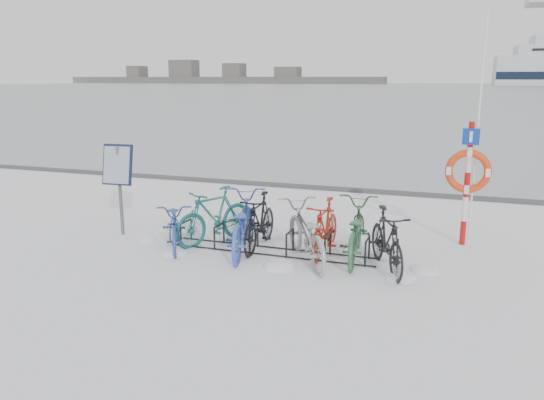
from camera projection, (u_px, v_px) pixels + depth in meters
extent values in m
plane|color=white|center=(272.00, 252.00, 10.03)|extent=(900.00, 900.00, 0.00)
cube|color=#929EA5|center=(445.00, 89.00, 152.92)|extent=(400.00, 298.00, 0.02)
cube|color=#3F3F42|center=(337.00, 189.00, 15.46)|extent=(400.00, 0.25, 0.10)
cylinder|color=black|center=(181.00, 235.00, 10.34)|extent=(0.04, 0.04, 0.44)
cylinder|color=black|center=(191.00, 229.00, 10.75)|extent=(0.04, 0.04, 0.44)
cylinder|color=black|center=(186.00, 222.00, 10.50)|extent=(0.04, 0.44, 0.04)
cylinder|color=black|center=(214.00, 239.00, 10.12)|extent=(0.04, 0.04, 0.44)
cylinder|color=black|center=(224.00, 233.00, 10.52)|extent=(0.04, 0.04, 0.44)
cylinder|color=black|center=(219.00, 225.00, 10.27)|extent=(0.04, 0.44, 0.04)
cylinder|color=black|center=(250.00, 242.00, 9.89)|extent=(0.04, 0.04, 0.44)
cylinder|color=black|center=(258.00, 236.00, 10.30)|extent=(0.04, 0.04, 0.44)
cylinder|color=black|center=(254.00, 228.00, 10.04)|extent=(0.04, 0.44, 0.04)
cylinder|color=black|center=(286.00, 246.00, 9.66)|extent=(0.04, 0.04, 0.44)
cylinder|color=black|center=(293.00, 240.00, 10.07)|extent=(0.04, 0.04, 0.44)
cylinder|color=black|center=(290.00, 232.00, 9.82)|extent=(0.04, 0.44, 0.04)
cylinder|color=black|center=(325.00, 250.00, 9.44)|extent=(0.04, 0.04, 0.44)
cylinder|color=black|center=(330.00, 243.00, 9.84)|extent=(0.04, 0.04, 0.44)
cylinder|color=black|center=(328.00, 235.00, 9.59)|extent=(0.04, 0.44, 0.04)
cylinder|color=black|center=(365.00, 255.00, 9.21)|extent=(0.04, 0.04, 0.44)
cylinder|color=black|center=(369.00, 247.00, 9.62)|extent=(0.04, 0.04, 0.44)
cylinder|color=black|center=(368.00, 239.00, 9.36)|extent=(0.04, 0.44, 0.04)
cylinder|color=black|center=(268.00, 255.00, 9.82)|extent=(4.00, 0.03, 0.03)
cylinder|color=black|center=(275.00, 248.00, 10.23)|extent=(4.00, 0.03, 0.03)
cylinder|color=#595B5E|center=(120.00, 191.00, 10.98)|extent=(0.07, 0.07, 1.84)
cube|color=black|center=(118.00, 165.00, 10.83)|extent=(0.65, 0.28, 0.83)
cube|color=#8C99AD|center=(116.00, 165.00, 10.79)|extent=(0.59, 0.21, 0.74)
cylinder|color=#AD0E0D|center=(463.00, 233.00, 10.45)|extent=(0.11, 0.11, 0.48)
cylinder|color=silver|center=(465.00, 209.00, 10.34)|extent=(0.11, 0.11, 0.48)
cylinder|color=#AD0E0D|center=(467.00, 185.00, 10.23)|extent=(0.11, 0.11, 0.48)
cylinder|color=silver|center=(469.00, 160.00, 10.12)|extent=(0.11, 0.11, 0.48)
cylinder|color=#AD0E0D|center=(471.00, 134.00, 10.01)|extent=(0.11, 0.11, 0.48)
torus|color=red|center=(468.00, 171.00, 10.08)|extent=(0.85, 0.14, 0.85)
cube|color=navy|center=(471.00, 137.00, 9.94)|extent=(0.31, 0.03, 0.31)
cylinder|color=silver|center=(477.00, 133.00, 10.02)|extent=(0.04, 0.04, 4.39)
cube|color=#4B4B4B|center=(217.00, 80.00, 287.09)|extent=(180.00, 12.00, 3.50)
cube|color=#4B4B4B|center=(168.00, 73.00, 295.68)|extent=(24.00, 10.00, 8.00)
cube|color=#4B4B4B|center=(270.00, 74.00, 276.92)|extent=(20.00, 10.00, 6.00)
imported|color=#293D91|center=(175.00, 222.00, 10.30)|extent=(1.45, 1.91, 0.96)
imported|color=#185D5A|center=(214.00, 214.00, 10.58)|extent=(1.31, 1.93, 1.13)
imported|color=#3854B8|center=(242.00, 222.00, 9.95)|extent=(1.28, 2.33, 1.16)
imported|color=black|center=(260.00, 220.00, 10.21)|extent=(0.58, 1.83, 1.09)
imported|color=#94969B|center=(305.00, 231.00, 9.44)|extent=(1.73, 2.17, 1.10)
imported|color=maroon|center=(325.00, 227.00, 9.80)|extent=(0.55, 1.79, 1.07)
imported|color=#2F5F3C|center=(355.00, 228.00, 9.63)|extent=(0.91, 2.15, 1.10)
imported|color=black|center=(387.00, 238.00, 9.05)|extent=(1.19, 1.87, 1.09)
ellipsoid|color=white|center=(424.00, 271.00, 9.06)|extent=(0.49, 0.49, 0.17)
ellipsoid|color=white|center=(248.00, 244.00, 10.52)|extent=(0.46, 0.46, 0.16)
ellipsoid|color=white|center=(334.00, 247.00, 10.30)|extent=(0.47, 0.47, 0.16)
ellipsoid|color=white|center=(175.00, 254.00, 9.95)|extent=(0.49, 0.49, 0.17)
ellipsoid|color=white|center=(401.00, 278.00, 8.72)|extent=(0.48, 0.48, 0.17)
ellipsoid|color=white|center=(280.00, 267.00, 9.26)|extent=(0.60, 0.60, 0.21)
ellipsoid|color=white|center=(148.00, 240.00, 10.76)|extent=(0.36, 0.36, 0.12)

